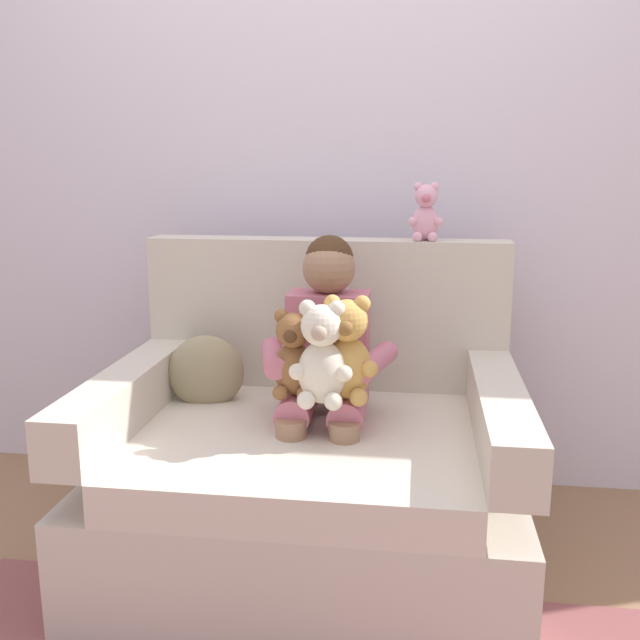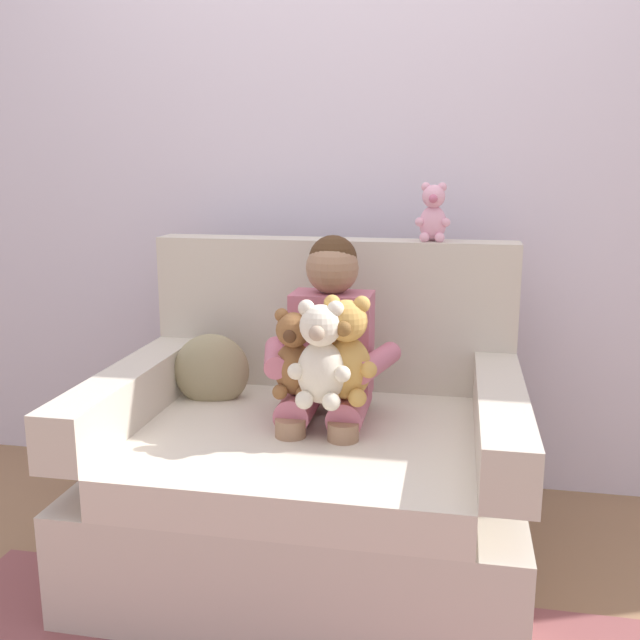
# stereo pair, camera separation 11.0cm
# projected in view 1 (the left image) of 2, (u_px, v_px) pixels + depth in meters

# --- Properties ---
(ground_plane) EXTENTS (8.00, 8.00, 0.00)m
(ground_plane) POSITION_uv_depth(u_px,v_px,m) (309.00, 561.00, 2.35)
(ground_plane) COLOR #936D4C
(back_wall) EXTENTS (6.00, 0.10, 2.60)m
(back_wall) POSITION_uv_depth(u_px,v_px,m) (337.00, 156.00, 2.79)
(back_wall) COLOR silver
(back_wall) RESTS_ON ground
(armchair) EXTENTS (1.29, 1.01, 1.01)m
(armchair) POSITION_uv_depth(u_px,v_px,m) (311.00, 467.00, 2.32)
(armchair) COLOR beige
(armchair) RESTS_ON ground
(seated_child) EXTENTS (0.45, 0.39, 0.82)m
(seated_child) POSITION_uv_depth(u_px,v_px,m) (326.00, 353.00, 2.28)
(seated_child) COLOR #C66B7F
(seated_child) RESTS_ON armchair
(plush_honey) EXTENTS (0.19, 0.15, 0.32)m
(plush_honey) POSITION_uv_depth(u_px,v_px,m) (347.00, 352.00, 2.11)
(plush_honey) COLOR gold
(plush_honey) RESTS_ON armchair
(plush_cream) EXTENTS (0.19, 0.15, 0.31)m
(plush_cream) POSITION_uv_depth(u_px,v_px,m) (322.00, 357.00, 2.08)
(plush_cream) COLOR silver
(plush_cream) RESTS_ON armchair
(plush_brown) EXTENTS (0.16, 0.13, 0.27)m
(plush_brown) POSITION_uv_depth(u_px,v_px,m) (293.00, 356.00, 2.15)
(plush_brown) COLOR brown
(plush_brown) RESTS_ON armchair
(plush_pink_on_backrest) EXTENTS (0.12, 0.10, 0.20)m
(plush_pink_on_backrest) POSITION_uv_depth(u_px,v_px,m) (426.00, 214.00, 2.48)
(plush_pink_on_backrest) COLOR #EAA8BC
(plush_pink_on_backrest) RESTS_ON armchair
(throw_pillow) EXTENTS (0.28, 0.17, 0.26)m
(throw_pillow) POSITION_uv_depth(u_px,v_px,m) (206.00, 372.00, 2.46)
(throw_pillow) COLOR #998C66
(throw_pillow) RESTS_ON armchair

